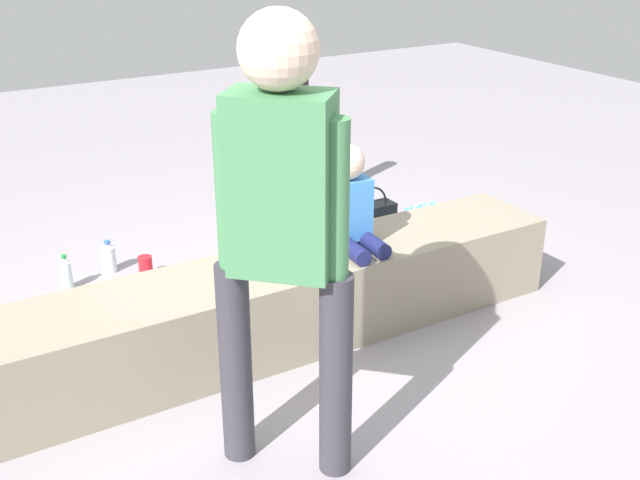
% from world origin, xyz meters
% --- Properties ---
extents(ground_plane, '(12.00, 12.00, 0.00)m').
position_xyz_m(ground_plane, '(0.00, 0.00, 0.00)').
color(ground_plane, gray).
extents(concrete_ledge, '(2.67, 0.47, 0.39)m').
position_xyz_m(concrete_ledge, '(0.00, 0.00, 0.20)').
color(concrete_ledge, gray).
rests_on(concrete_ledge, ground_plane).
extents(child_seated, '(0.28, 0.32, 0.48)m').
position_xyz_m(child_seated, '(0.31, 0.00, 0.61)').
color(child_seated, '#1A1E4F').
rests_on(child_seated, concrete_ledge).
extents(adult_standing, '(0.37, 0.36, 1.59)m').
position_xyz_m(adult_standing, '(-0.43, -0.74, 0.95)').
color(adult_standing, '#37343D').
rests_on(adult_standing, ground_plane).
extents(cake_plate, '(0.22, 0.22, 0.07)m').
position_xyz_m(cake_plate, '(-0.02, -0.08, 0.41)').
color(cake_plate, '#E0594C').
rests_on(cake_plate, concrete_ledge).
extents(gift_bag, '(0.20, 0.13, 0.30)m').
position_xyz_m(gift_bag, '(1.13, 0.48, 0.13)').
color(gift_bag, '#4C99E0').
rests_on(gift_bag, ground_plane).
extents(railing_post, '(0.36, 0.36, 1.08)m').
position_xyz_m(railing_post, '(0.88, 1.46, 0.40)').
color(railing_post, black).
rests_on(railing_post, ground_plane).
extents(water_bottle_near_gift, '(0.08, 0.08, 0.18)m').
position_xyz_m(water_bottle_near_gift, '(-0.50, 1.13, 0.08)').
color(water_bottle_near_gift, silver).
rests_on(water_bottle_near_gift, ground_plane).
extents(water_bottle_far_side, '(0.06, 0.06, 0.19)m').
position_xyz_m(water_bottle_far_side, '(-0.75, 1.04, 0.09)').
color(water_bottle_far_side, silver).
rests_on(water_bottle_far_side, ground_plane).
extents(party_cup_red, '(0.07, 0.07, 0.12)m').
position_xyz_m(party_cup_red, '(-0.36, 0.97, 0.06)').
color(party_cup_red, red).
rests_on(party_cup_red, ground_plane).
extents(cake_box_white, '(0.36, 0.36, 0.11)m').
position_xyz_m(cake_box_white, '(0.44, 0.72, 0.06)').
color(cake_box_white, white).
rests_on(cake_box_white, ground_plane).
extents(handbag_black_leather, '(0.31, 0.13, 0.30)m').
position_xyz_m(handbag_black_leather, '(1.01, 0.84, 0.10)').
color(handbag_black_leather, black).
rests_on(handbag_black_leather, ground_plane).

